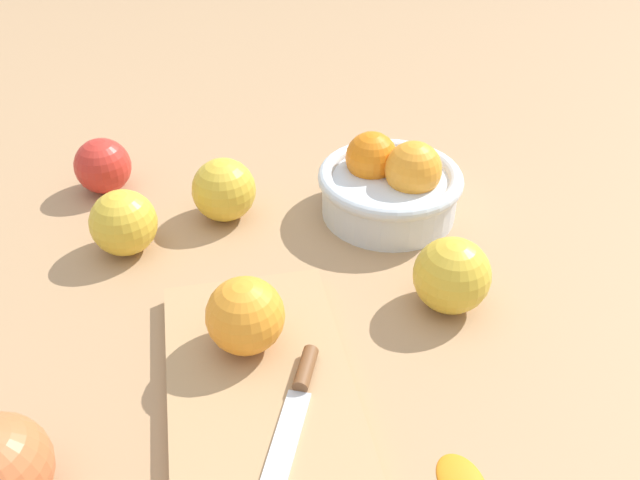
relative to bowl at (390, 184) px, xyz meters
The scene contains 10 objects.
ground_plane 0.25m from the bowl, 37.86° to the right, with size 2.40×2.40×0.00m, color tan.
bowl is the anchor object (origin of this frame).
cutting_board 0.31m from the bowl, 26.93° to the right, with size 0.26×0.16×0.02m, color tan.
orange_on_board 0.28m from the bowl, 31.95° to the right, with size 0.07×0.07×0.07m, color orange.
knife 0.33m from the bowl, 18.58° to the right, with size 0.16×0.05×0.01m.
apple_front_left 0.31m from the bowl, 76.12° to the right, with size 0.07×0.07×0.07m, color gold.
apple_front_left_2 0.36m from the bowl, 98.34° to the right, with size 0.07×0.07×0.07m, color red.
apple_front_left_3 0.20m from the bowl, 87.54° to the right, with size 0.08×0.08×0.08m, color gold.
apple_back_center 0.17m from the bowl, 15.30° to the left, with size 0.08×0.08×0.08m, color gold.
citrus_peel 0.37m from the bowl, ahead, with size 0.05×0.04×0.01m, color orange.
Camera 1 is at (0.48, 0.06, 0.46)m, focal length 37.58 mm.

